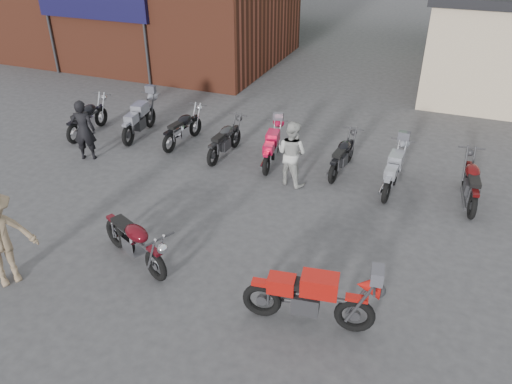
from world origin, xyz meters
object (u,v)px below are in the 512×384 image
at_px(helmet, 131,241).
at_px(row_bike_2, 183,126).
at_px(row_bike_5, 343,154).
at_px(person_dark, 84,130).
at_px(row_bike_0, 87,117).
at_px(row_bike_3, 225,138).
at_px(row_bike_6, 394,169).
at_px(sportbike, 311,295).
at_px(row_bike_7, 471,180).
at_px(row_bike_1, 139,117).
at_px(vintage_motorcycle, 134,239).
at_px(row_bike_4, 272,146).
at_px(person_light, 292,153).

relative_size(helmet, row_bike_2, 0.13).
height_order(row_bike_2, row_bike_5, row_bike_2).
height_order(person_dark, row_bike_0, person_dark).
relative_size(person_dark, row_bike_0, 0.87).
relative_size(row_bike_3, row_bike_6, 0.97).
height_order(row_bike_0, row_bike_2, row_bike_0).
bearing_deg(sportbike, row_bike_2, 126.04).
height_order(person_dark, row_bike_7, person_dark).
bearing_deg(row_bike_1, row_bike_7, -100.05).
bearing_deg(vintage_motorcycle, row_bike_7, 63.85).
xyz_separation_m(vintage_motorcycle, row_bike_4, (0.98, 5.22, -0.05)).
bearing_deg(vintage_motorcycle, row_bike_4, 103.84).
bearing_deg(sportbike, helmet, 161.35).
xyz_separation_m(row_bike_1, row_bike_4, (4.49, -0.32, -0.06)).
relative_size(sportbike, row_bike_3, 1.17).
xyz_separation_m(person_dark, row_bike_6, (8.32, 1.41, -0.30)).
distance_m(row_bike_4, row_bike_5, 1.94).
bearing_deg(row_bike_1, helmet, -156.12).
distance_m(sportbike, row_bike_4, 6.19).
distance_m(person_light, row_bike_1, 5.48).
xyz_separation_m(sportbike, row_bike_1, (-7.21, 5.87, -0.03)).
bearing_deg(person_light, row_bike_3, -4.11).
relative_size(person_light, row_bike_1, 0.82).
bearing_deg(person_dark, row_bike_7, 166.19).
distance_m(person_dark, row_bike_2, 2.82).
xyz_separation_m(row_bike_1, row_bike_2, (1.55, -0.04, -0.06)).
relative_size(helmet, row_bike_0, 0.13).
bearing_deg(row_bike_3, person_dark, 117.19).
bearing_deg(row_bike_3, helmet, -177.25).
bearing_deg(person_light, row_bike_0, 10.70).
xyz_separation_m(row_bike_3, row_bike_5, (3.34, 0.25, -0.01)).
relative_size(row_bike_3, row_bike_5, 1.01).
bearing_deg(sportbike, row_bike_4, 108.04).
height_order(row_bike_6, row_bike_7, row_bike_7).
xyz_separation_m(row_bike_0, row_bike_7, (11.21, -0.02, 0.00)).
relative_size(person_dark, row_bike_2, 0.91).
height_order(row_bike_0, row_bike_1, row_bike_1).
bearing_deg(row_bike_0, row_bike_1, -75.93).
bearing_deg(row_bike_6, vintage_motorcycle, 142.57).
relative_size(person_dark, row_bike_7, 0.86).
bearing_deg(row_bike_3, row_bike_4, -85.75).
bearing_deg(row_bike_7, row_bike_5, 76.24).
bearing_deg(row_bike_5, row_bike_0, 97.80).
bearing_deg(row_bike_5, row_bike_4, 101.59).
xyz_separation_m(row_bike_1, row_bike_7, (9.63, -0.51, -0.02)).
bearing_deg(row_bike_7, row_bike_4, 81.42).
distance_m(vintage_motorcycle, row_bike_1, 6.56).
distance_m(sportbike, person_dark, 8.65).
relative_size(helmet, row_bike_6, 0.13).
distance_m(row_bike_1, row_bike_7, 9.65).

